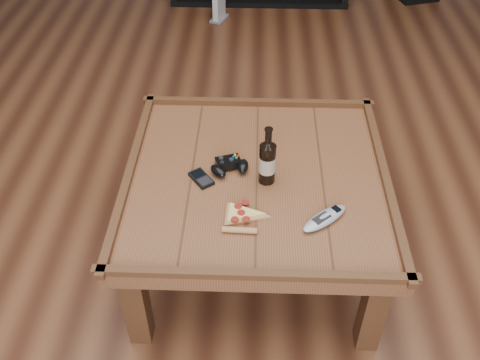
{
  "coord_description": "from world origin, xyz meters",
  "views": [
    {
      "loc": [
        -0.01,
        -1.54,
        1.79
      ],
      "look_at": [
        -0.06,
        -0.11,
        0.52
      ],
      "focal_mm": 40.0,
      "sensor_mm": 36.0,
      "label": 1
    }
  ],
  "objects_px": {
    "game_controller": "(230,166)",
    "game_console": "(219,7)",
    "coffee_table": "(256,187)",
    "pizza_slice": "(241,217)",
    "remote_control": "(325,218)",
    "smartphone": "(201,178)",
    "beer_bottle": "(267,161)"
  },
  "relations": [
    {
      "from": "coffee_table",
      "to": "game_console",
      "type": "distance_m",
      "value": 2.36
    },
    {
      "from": "coffee_table",
      "to": "pizza_slice",
      "type": "distance_m",
      "value": 0.24
    },
    {
      "from": "smartphone",
      "to": "game_console",
      "type": "xyz_separation_m",
      "value": [
        -0.09,
        2.35,
        -0.36
      ]
    },
    {
      "from": "coffee_table",
      "to": "game_console",
      "type": "height_order",
      "value": "coffee_table"
    },
    {
      "from": "pizza_slice",
      "to": "game_controller",
      "type": "bearing_deg",
      "value": 103.84
    },
    {
      "from": "game_controller",
      "to": "remote_control",
      "type": "relative_size",
      "value": 0.84
    },
    {
      "from": "coffee_table",
      "to": "game_controller",
      "type": "height_order",
      "value": "game_controller"
    },
    {
      "from": "game_controller",
      "to": "beer_bottle",
      "type": "bearing_deg",
      "value": -39.49
    },
    {
      "from": "pizza_slice",
      "to": "smartphone",
      "type": "bearing_deg",
      "value": 130.82
    },
    {
      "from": "beer_bottle",
      "to": "game_controller",
      "type": "height_order",
      "value": "beer_bottle"
    },
    {
      "from": "smartphone",
      "to": "game_console",
      "type": "height_order",
      "value": "smartphone"
    },
    {
      "from": "game_controller",
      "to": "pizza_slice",
      "type": "distance_m",
      "value": 0.26
    },
    {
      "from": "game_controller",
      "to": "remote_control",
      "type": "height_order",
      "value": "game_controller"
    },
    {
      "from": "game_console",
      "to": "pizza_slice",
      "type": "bearing_deg",
      "value": -65.45
    },
    {
      "from": "game_controller",
      "to": "smartphone",
      "type": "height_order",
      "value": "game_controller"
    },
    {
      "from": "beer_bottle",
      "to": "remote_control",
      "type": "xyz_separation_m",
      "value": [
        0.2,
        -0.21,
        -0.08
      ]
    },
    {
      "from": "beer_bottle",
      "to": "smartphone",
      "type": "height_order",
      "value": "beer_bottle"
    },
    {
      "from": "remote_control",
      "to": "beer_bottle",
      "type": "bearing_deg",
      "value": -175.8
    },
    {
      "from": "coffee_table",
      "to": "remote_control",
      "type": "bearing_deg",
      "value": -44.35
    },
    {
      "from": "coffee_table",
      "to": "game_controller",
      "type": "bearing_deg",
      "value": 165.21
    },
    {
      "from": "pizza_slice",
      "to": "remote_control",
      "type": "bearing_deg",
      "value": 1.46
    },
    {
      "from": "game_console",
      "to": "coffee_table",
      "type": "bearing_deg",
      "value": -63.61
    },
    {
      "from": "coffee_table",
      "to": "game_controller",
      "type": "relative_size",
      "value": 6.47
    },
    {
      "from": "beer_bottle",
      "to": "pizza_slice",
      "type": "xyz_separation_m",
      "value": [
        -0.09,
        -0.2,
        -0.09
      ]
    },
    {
      "from": "game_controller",
      "to": "coffee_table",
      "type": "bearing_deg",
      "value": -33.49
    },
    {
      "from": "coffee_table",
      "to": "smartphone",
      "type": "height_order",
      "value": "coffee_table"
    },
    {
      "from": "smartphone",
      "to": "remote_control",
      "type": "bearing_deg",
      "value": -60.86
    },
    {
      "from": "game_controller",
      "to": "game_console",
      "type": "distance_m",
      "value": 2.33
    },
    {
      "from": "game_controller",
      "to": "game_console",
      "type": "relative_size",
      "value": 0.75
    },
    {
      "from": "game_controller",
      "to": "smartphone",
      "type": "distance_m",
      "value": 0.12
    },
    {
      "from": "pizza_slice",
      "to": "game_console",
      "type": "height_order",
      "value": "pizza_slice"
    },
    {
      "from": "remote_control",
      "to": "game_console",
      "type": "relative_size",
      "value": 0.89
    }
  ]
}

